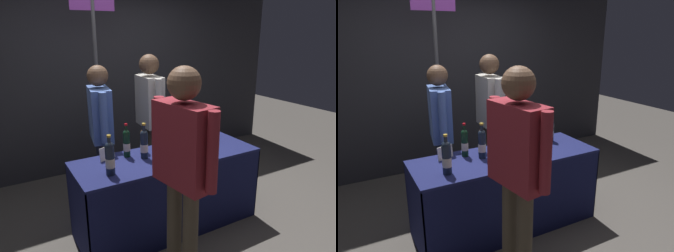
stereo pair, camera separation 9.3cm
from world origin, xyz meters
TOP-DOWN VIEW (x-y plane):
  - ground_plane at (0.00, 0.00)m, footprint 12.00×12.00m
  - back_partition at (0.00, 1.86)m, footprint 5.96×0.12m
  - tasting_table at (0.00, 0.00)m, footprint 1.85×0.66m
  - featured_wine_bottle at (0.63, 0.14)m, footprint 0.08×0.08m
  - display_bottle_0 at (0.03, -0.10)m, footprint 0.08×0.08m
  - display_bottle_1 at (-0.36, 0.17)m, footprint 0.07×0.07m
  - display_bottle_2 at (-0.01, 0.16)m, footprint 0.07×0.07m
  - display_bottle_3 at (-0.10, -0.09)m, footprint 0.07×0.07m
  - display_bottle_4 at (-0.23, 0.05)m, footprint 0.07×0.07m
  - display_bottle_5 at (-0.64, -0.13)m, footprint 0.08×0.08m
  - display_bottle_6 at (-0.17, 0.20)m, footprint 0.07×0.07m
  - wine_glass_near_vendor at (0.13, 0.07)m, footprint 0.08×0.08m
  - flower_vase at (0.44, 0.19)m, footprint 0.10×0.09m
  - brochure_stand at (-0.55, 0.20)m, footprint 0.17×0.08m
  - vendor_presenter at (-0.43, 0.73)m, footprint 0.29×0.60m
  - vendor_assistant at (0.22, 0.81)m, footprint 0.23×0.59m
  - taster_foreground_right at (-0.29, -0.72)m, footprint 0.28×0.64m
  - booth_signpost at (-0.30, 1.16)m, footprint 0.51×0.04m

SIDE VIEW (x-z plane):
  - ground_plane at x=0.00m, z-range 0.00..0.00m
  - tasting_table at x=0.00m, z-range 0.14..0.93m
  - brochure_stand at x=-0.55m, z-range 0.79..0.92m
  - wine_glass_near_vendor at x=0.13m, z-range 0.82..0.94m
  - display_bottle_6 at x=-0.17m, z-range 0.77..1.06m
  - display_bottle_2 at x=-0.01m, z-range 0.76..1.07m
  - featured_wine_bottle at x=0.63m, z-range 0.77..1.06m
  - flower_vase at x=0.44m, z-range 0.71..1.12m
  - display_bottle_3 at x=-0.10m, z-range 0.76..1.09m
  - display_bottle_1 at x=-0.36m, z-range 0.76..1.10m
  - display_bottle_0 at x=0.03m, z-range 0.76..1.11m
  - display_bottle_4 at x=-0.23m, z-range 0.76..1.11m
  - display_bottle_5 at x=-0.64m, z-range 0.76..1.12m
  - vendor_presenter at x=-0.43m, z-range 0.16..1.79m
  - vendor_assistant at x=0.22m, z-range 0.18..1.88m
  - taster_foreground_right at x=-0.29m, z-range 0.19..1.94m
  - booth_signpost at x=-0.30m, z-range 0.26..2.65m
  - back_partition at x=0.00m, z-range 0.00..2.99m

